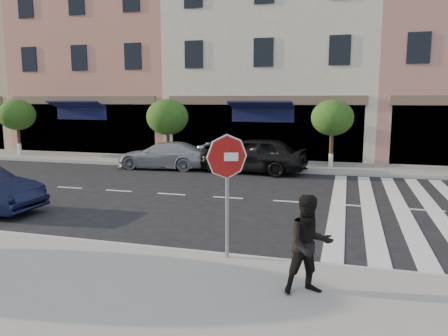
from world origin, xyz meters
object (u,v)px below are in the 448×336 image
walker (309,245)px  stop_sign (227,168)px  car_far_mid (253,155)px  car_far_left (163,155)px

walker → stop_sign: bearing=119.1°
car_far_mid → walker: bearing=21.1°
car_far_left → car_far_mid: bearing=86.4°
stop_sign → car_far_mid: bearing=79.5°
car_far_left → car_far_mid: car_far_mid is taller
walker → car_far_left: (-7.71, 11.92, -0.32)m
walker → car_far_left: size_ratio=0.37×
stop_sign → walker: 2.24m
stop_sign → car_far_left: 12.42m
stop_sign → walker: stop_sign is taller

